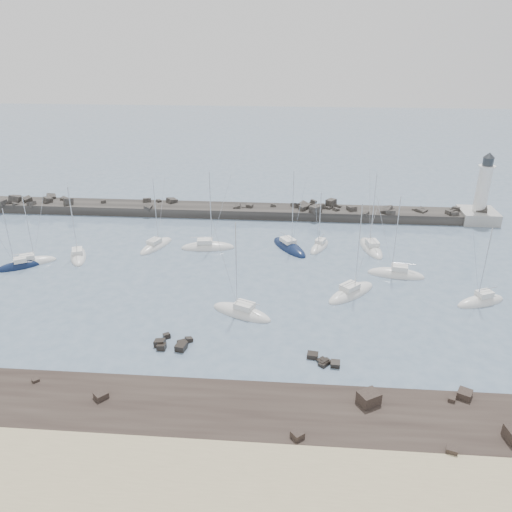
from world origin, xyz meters
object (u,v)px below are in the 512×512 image
Objects in this scene: sailboat_4 at (208,248)px; sailboat_7 at (351,293)px; sailboat_2 at (19,267)px; sailboat_5 at (242,313)px; sailboat_3 at (156,246)px; sailboat_8 at (289,248)px; lighthouse at (479,207)px; sailboat_0 at (31,263)px; sailboat_1 at (78,256)px; sailboat_10 at (371,248)px; sailboat_9 at (396,275)px; sailboat_13 at (481,302)px; sailboat_6 at (319,247)px.

sailboat_7 is (23.63, -14.93, 0.00)m from sailboat_4.
sailboat_5 is at bearing -17.12° from sailboat_2.
sailboat_3 is 23.58m from sailboat_8.
sailboat_0 is at bearing -161.66° from lighthouse.
lighthouse is 1.15× the size of sailboat_0.
sailboat_5 is at bearing -156.08° from sailboat_7.
sailboat_1 is (-73.01, -23.29, -2.95)m from lighthouse.
sailboat_0 is 0.87× the size of sailboat_10.
sailboat_9 is (59.22, 0.33, 0.01)m from sailboat_0.
sailboat_13 is at bearing -6.17° from sailboat_0.
sailboat_10 is at bearing 73.37° from sailboat_7.
sailboat_8 is (-5.33, -0.67, -0.00)m from sailboat_6.
sailboat_6 is at bearing 140.83° from sailboat_13.
sailboat_13 is at bearing -4.78° from sailboat_2.
sailboat_3 is at bearing 23.56° from sailboat_1.
sailboat_0 reaches higher than sailboat_6.
sailboat_9 is at bearing -40.92° from sailboat_6.
sailboat_7 reaches higher than sailboat_3.
sailboat_3 is at bearing 129.14° from sailboat_5.
sailboat_1 is at bearing -165.72° from sailboat_4.
sailboat_9 reaches higher than sailboat_13.
sailboat_1 reaches higher than sailboat_2.
sailboat_3 is 0.93× the size of sailboat_5.
lighthouse is at bearing 34.73° from sailboat_10.
sailboat_13 is (27.29, -17.22, 0.02)m from sailboat_8.
sailboat_4 is 14.37m from sailboat_8.
sailboat_10 is (28.65, 1.87, 0.00)m from sailboat_4.
sailboat_13 is (62.88, -10.67, 0.02)m from sailboat_1.
sailboat_7 reaches higher than sailboat_0.
sailboat_3 is at bearing -163.52° from lighthouse.
sailboat_2 is 1.00× the size of sailboat_6.
sailboat_10 reaches higher than sailboat_0.
sailboat_13 is (70.79, -5.92, 0.01)m from sailboat_2.
sailboat_8 is at bearing -155.90° from lighthouse.
sailboat_7 is 1.06× the size of sailboat_9.
sailboat_3 is 1.18× the size of sailboat_6.
sailboat_8 reaches higher than sailboat_7.
sailboat_8 is 14.35m from sailboat_10.
sailboat_4 is 1.05× the size of sailboat_5.
sailboat_0 is at bearing 173.83° from sailboat_13.
sailboat_8 is (42.31, 9.70, -0.01)m from sailboat_0.
sailboat_1 is 0.92× the size of sailboat_5.
sailboat_0 is at bearing 53.54° from sailboat_2.
sailboat_4 is 27.95m from sailboat_7.
sailboat_5 is 31.13m from sailboat_10.
sailboat_8 is (23.54, 1.30, 0.00)m from sailboat_3.
sailboat_10 is 22.15m from sailboat_13.
sailboat_3 is (18.77, 8.40, -0.01)m from sailboat_0.
lighthouse is 1.03× the size of sailboat_5.
sailboat_4 is at bearing 14.28° from sailboat_1.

